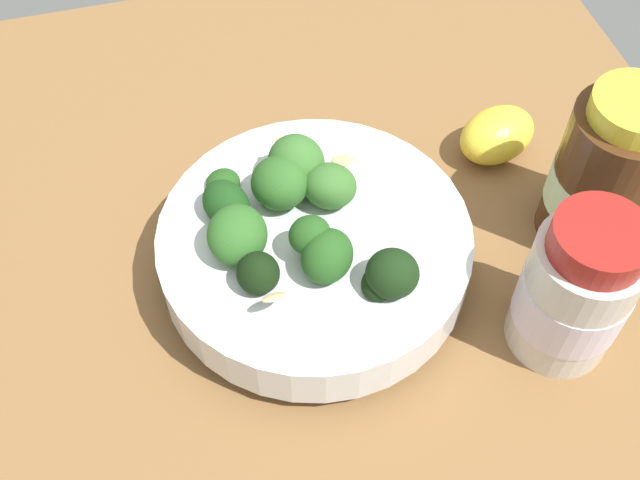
{
  "coord_description": "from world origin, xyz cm",
  "views": [
    {
      "loc": [
        33.58,
        -7.97,
        47.79
      ],
      "look_at": [
        2.53,
        0.39,
        4.0
      ],
      "focal_mm": 43.85,
      "sensor_mm": 36.0,
      "label": 1
    }
  ],
  "objects_px": {
    "bowl_of_broccoli": "(316,242)",
    "bottle_short": "(575,291)",
    "bottle_tall": "(607,175)",
    "lemon_wedge": "(497,135)"
  },
  "relations": [
    {
      "from": "bottle_tall",
      "to": "bottle_short",
      "type": "height_order",
      "value": "bottle_tall"
    },
    {
      "from": "bowl_of_broccoli",
      "to": "lemon_wedge",
      "type": "xyz_separation_m",
      "value": [
        -0.08,
        0.17,
        -0.02
      ]
    },
    {
      "from": "lemon_wedge",
      "to": "bottle_short",
      "type": "bearing_deg",
      "value": -8.12
    },
    {
      "from": "bowl_of_broccoli",
      "to": "lemon_wedge",
      "type": "distance_m",
      "value": 0.19
    },
    {
      "from": "bowl_of_broccoli",
      "to": "bottle_tall",
      "type": "bearing_deg",
      "value": 86.23
    },
    {
      "from": "lemon_wedge",
      "to": "bottle_short",
      "type": "height_order",
      "value": "bottle_short"
    },
    {
      "from": "lemon_wedge",
      "to": "bottle_short",
      "type": "xyz_separation_m",
      "value": [
        0.17,
        -0.02,
        0.03
      ]
    },
    {
      "from": "bottle_short",
      "to": "bottle_tall",
      "type": "bearing_deg",
      "value": 142.02
    },
    {
      "from": "bowl_of_broccoli",
      "to": "bottle_short",
      "type": "height_order",
      "value": "bottle_short"
    },
    {
      "from": "bowl_of_broccoli",
      "to": "bottle_tall",
      "type": "xyz_separation_m",
      "value": [
        0.01,
        0.21,
        0.02
      ]
    }
  ]
}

